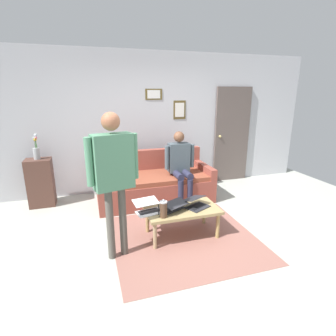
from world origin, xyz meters
TOP-DOWN VIEW (x-y plane):
  - ground_plane at (0.00, 0.00)m, footprint 7.68×7.68m
  - area_rug at (0.00, -0.03)m, footprint 1.92×1.84m
  - back_wall at (-0.00, -2.20)m, footprint 7.04×0.11m
  - interior_door at (-1.88, -2.11)m, footprint 0.82×0.09m
  - couch at (0.06, -1.49)m, footprint 2.06×0.93m
  - coffee_table at (0.00, -0.13)m, footprint 1.00×0.56m
  - laptop_left at (0.14, -0.13)m, footprint 0.43×0.40m
  - laptop_center at (-0.20, -0.12)m, footprint 0.41×0.40m
  - laptop_right at (0.47, -0.17)m, footprint 0.39×0.38m
  - french_press at (0.32, 0.05)m, footprint 0.12×0.10m
  - side_shelf at (2.01, -1.81)m, footprint 0.42×0.32m
  - flower_vase at (2.01, -1.81)m, footprint 0.10×0.11m
  - person_standing at (0.91, 0.10)m, footprint 0.60×0.30m
  - person_seated at (-0.37, -1.26)m, footprint 0.55×0.51m

SIDE VIEW (x-z plane):
  - ground_plane at x=0.00m, z-range 0.00..0.00m
  - area_rug at x=0.00m, z-range 0.00..0.01m
  - couch at x=0.06m, z-range -0.14..0.74m
  - coffee_table at x=0.00m, z-range 0.15..0.56m
  - side_shelf at x=2.01m, z-range 0.00..0.84m
  - laptop_left at x=0.14m, z-range 0.38..0.51m
  - laptop_right at x=0.47m, z-range 0.38..0.51m
  - laptop_center at x=-0.20m, z-range 0.38..0.52m
  - french_press at x=0.32m, z-range 0.39..0.64m
  - person_seated at x=-0.37m, z-range 0.09..1.37m
  - flower_vase at x=2.01m, z-range 0.77..1.20m
  - interior_door at x=-1.88m, z-range 0.00..2.05m
  - person_standing at x=0.91m, z-range 0.24..1.99m
  - back_wall at x=0.00m, z-range 0.00..2.70m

